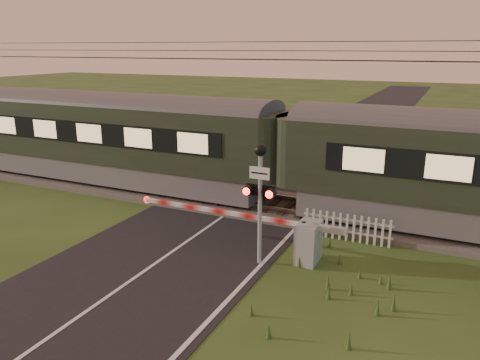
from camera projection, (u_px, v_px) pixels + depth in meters
The scene contains 8 objects.
ground at pixel (142, 274), 12.68m from camera, with size 160.00×160.00×0.00m, color #2C4018.
road at pixel (137, 277), 12.47m from camera, with size 6.00×140.00×0.03m.
track_bed at pixel (242, 202), 18.33m from camera, with size 140.00×3.40×0.39m.
overhead_wires at pixel (242, 53), 16.78m from camera, with size 120.00×0.62×0.62m.
train at pixel (285, 154), 17.05m from camera, with size 40.42×2.79×3.76m.
boom_gate at pixel (299, 239), 13.34m from camera, with size 6.71×0.91×1.21m.
crossing_signal at pixel (260, 183), 12.65m from camera, with size 0.88×0.36×3.45m.
picket_fence at pixel (347, 227), 14.73m from camera, with size 2.84×0.07×0.89m.
Camera 1 is at (7.28, -9.29, 5.92)m, focal length 35.00 mm.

